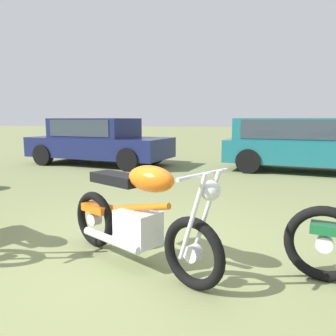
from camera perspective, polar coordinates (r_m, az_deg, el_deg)
ground_plane at (r=3.48m, az=-5.49°, el=-15.27°), size 120.00×120.00×0.00m
motorcycle_orange at (r=3.14m, az=-5.30°, el=-8.32°), size 1.76×1.23×1.02m
car_navy at (r=10.39m, az=-12.20°, el=5.00°), size 4.65×2.62×1.43m
car_teal at (r=9.42m, az=22.30°, el=4.43°), size 4.55×2.52×1.43m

